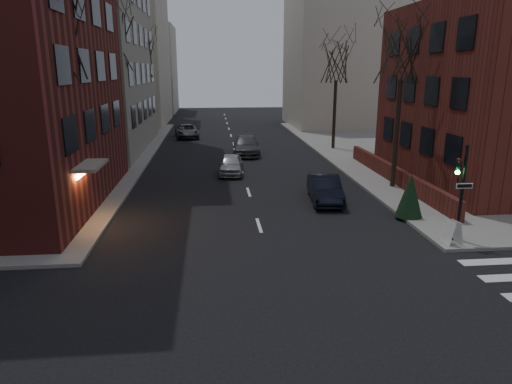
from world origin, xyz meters
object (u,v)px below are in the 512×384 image
tree_right_b (337,63)px  streetlamp_near (115,115)px  streetlamp_far (153,97)px  evergreen_shrub (410,195)px  car_lane_far (187,131)px  car_lane_gray (246,145)px  tree_left_a (57,36)px  tree_right_a (403,51)px  sandwich_board (453,232)px  car_lane_silver (231,164)px  traffic_signal (460,199)px  tree_left_b (112,41)px  parked_sedan (325,189)px  tree_left_c (142,59)px

tree_right_b → streetlamp_near: size_ratio=1.46×
tree_right_b → streetlamp_far: (-17.00, 10.00, -3.35)m
evergreen_shrub → tree_right_b: bearing=85.7°
car_lane_far → car_lane_gray: bearing=-69.1°
tree_right_b → streetlamp_near: bearing=-149.5°
car_lane_gray → car_lane_far: car_lane_gray is taller
tree_left_a → tree_right_a: 18.05m
tree_right_b → streetlamp_far: size_ratio=1.46×
car_lane_far → sandwich_board: (12.31, -32.30, -0.05)m
car_lane_silver → tree_right_a: bearing=-22.3°
traffic_signal → tree_left_b: bearing=134.5°
tree_left_a → streetlamp_far: 28.32m
parked_sedan → tree_left_c: bearing=123.2°
streetlamp_near → streetlamp_far: bearing=90.0°
tree_right_a → traffic_signal: bearing=-95.5°
tree_left_a → tree_right_a: (17.60, 4.00, -0.44)m
car_lane_silver → evergreen_shrub: (8.12, -10.77, 0.54)m
tree_left_a → streetlamp_far: tree_left_a is taller
tree_left_b → tree_right_b: 18.64m
tree_right_a → sandwich_board: 12.02m
parked_sedan → car_lane_silver: 8.80m
tree_left_a → car_lane_silver: bearing=48.4°
traffic_signal → car_lane_silver: traffic_signal is taller
car_lane_gray → evergreen_shrub: (6.50, -18.13, 0.44)m
traffic_signal → parked_sedan: size_ratio=0.91×
parked_sedan → car_lane_silver: size_ratio=1.11×
tree_right_b → tree_left_b: bearing=-161.2°
traffic_signal → streetlamp_near: bearing=141.1°
streetlamp_near → car_lane_far: 19.54m
tree_left_c → sandwich_board: tree_left_c is taller
traffic_signal → parked_sedan: bearing=120.7°
car_lane_silver → car_lane_far: size_ratio=0.80×
traffic_signal → car_lane_silver: (-8.76, 13.99, -1.23)m
tree_right_b → sandwich_board: tree_right_b is taller
tree_left_a → sandwich_board: bearing=-18.2°
tree_left_b → car_lane_silver: bearing=-20.7°
tree_left_b → tree_left_c: size_ratio=1.11×
traffic_signal → evergreen_shrub: traffic_signal is taller
car_lane_silver → car_lane_far: (-3.92, 17.91, 0.02)m
car_lane_gray → car_lane_far: bearing=121.3°
car_lane_silver → car_lane_gray: car_lane_gray is taller
evergreen_shrub → car_lane_far: bearing=112.8°
sandwich_board → car_lane_silver: bearing=111.5°
tree_right_b → streetlamp_near: (-17.00, -10.00, -3.35)m
sandwich_board → tree_left_b: bearing=124.5°
traffic_signal → tree_right_b: bearing=87.9°
streetlamp_near → tree_right_b: bearing=30.5°
traffic_signal → car_lane_far: (-12.67, 31.90, -1.21)m
streetlamp_far → sandwich_board: 37.11m
traffic_signal → streetlamp_far: bearing=116.1°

